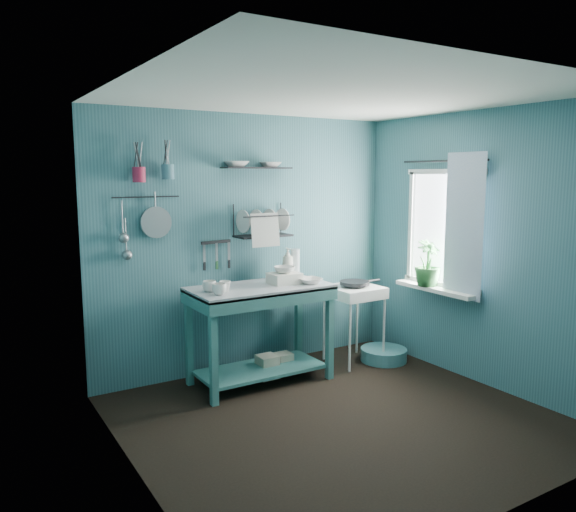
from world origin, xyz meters
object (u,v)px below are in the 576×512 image
work_counter (260,334)px  water_bottle (295,263)px  utensil_cup_magenta (139,175)px  storage_tin_small (284,363)px  mug_right (209,286)px  dish_rack (263,220)px  soap_bottle (288,263)px  frying_pan (354,283)px  hotplate_stand (354,324)px  storage_tin_large (267,367)px  wash_tub (284,278)px  utensil_cup_teal (168,172)px  potted_plant (428,263)px  mug_mid (225,286)px  mug_left (219,289)px  floor_basin (384,355)px  colander (156,222)px

work_counter → water_bottle: bearing=13.5°
utensil_cup_magenta → storage_tin_small: size_ratio=0.65×
mug_right → dish_rack: dish_rack is taller
soap_bottle → frying_pan: soap_bottle is taller
frying_pan → hotplate_stand: bearing=0.0°
soap_bottle → storage_tin_large: soap_bottle is taller
wash_tub → frying_pan: 0.85m
mug_right → frying_pan: mug_right is taller
dish_rack → utensil_cup_teal: utensil_cup_teal is taller
soap_bottle → potted_plant: potted_plant is taller
hotplate_stand → frying_pan: size_ratio=2.65×
mug_mid → frying_pan: bearing=2.0°
hotplate_stand → dish_rack: bearing=168.0°
work_counter → utensil_cup_magenta: 1.80m
work_counter → wash_tub: bearing=-14.0°
work_counter → storage_tin_large: 0.36m
mug_left → storage_tin_large: bearing=19.9°
wash_tub → work_counter: bearing=175.4°
utensil_cup_teal → storage_tin_small: bearing=-16.4°
utensil_cup_magenta → work_counter: bearing=-21.3°
storage_tin_large → soap_bottle: bearing=25.1°
utensil_cup_teal → floor_basin: (2.09, -0.53, -1.88)m
soap_bottle → storage_tin_large: bearing=-154.9°
mug_right → potted_plant: potted_plant is taller
potted_plant → colander: bearing=159.5°
mug_mid → mug_right: bearing=153.4°
potted_plant → storage_tin_large: bearing=160.0°
utensil_cup_magenta → utensil_cup_teal: size_ratio=1.00×
mug_left → potted_plant: bearing=-9.2°
work_counter → dish_rack: 1.10m
soap_bottle → hotplate_stand: soap_bottle is taller
potted_plant → storage_tin_small: bearing=156.1°
wash_tub → floor_basin: wash_tub is taller
hotplate_stand → colander: size_ratio=2.84×
mug_right → wash_tub: (0.75, -0.02, 0.00)m
soap_bottle → hotplate_stand: 0.97m
mug_left → storage_tin_small: (0.78, 0.24, -0.86)m
mug_mid → hotplate_stand: (1.47, 0.05, -0.56)m
frying_pan → dish_rack: bearing=158.8°
utensil_cup_magenta → frying_pan: bearing=-10.7°
dish_rack → frying_pan: bearing=-13.8°
storage_tin_large → floor_basin: bearing=-9.0°
frying_pan → wash_tub: bearing=-179.3°
mug_left → soap_bottle: size_ratio=0.41×
mug_mid → floor_basin: bearing=-3.0°
dish_rack → potted_plant: 1.67m
mug_left → mug_right: bearing=97.1°
work_counter → dish_rack: size_ratio=2.34×
mug_mid → soap_bottle: soap_bottle is taller
water_bottle → storage_tin_large: bearing=-158.0°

